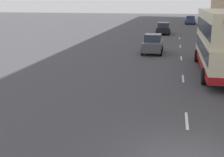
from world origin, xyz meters
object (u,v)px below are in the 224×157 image
double_decker_bus_near (221,40)px  car_2 (153,44)px  car_1 (190,20)px  car_0 (163,28)px

double_decker_bus_near → car_2: size_ratio=2.94×
double_decker_bus_near → car_1: bearing=90.1°
car_0 → car_2: 17.80m
double_decker_bus_near → car_0: double_decker_bus_near is taller
car_2 → double_decker_bus_near: bearing=125.2°
double_decker_bus_near → car_2: double_decker_bus_near is taller
car_0 → car_1: car_1 is taller
car_1 → car_0: bearing=-102.9°
double_decker_bus_near → car_1: size_ratio=2.53×
double_decker_bus_near → car_1: (-0.05, 46.16, -1.41)m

